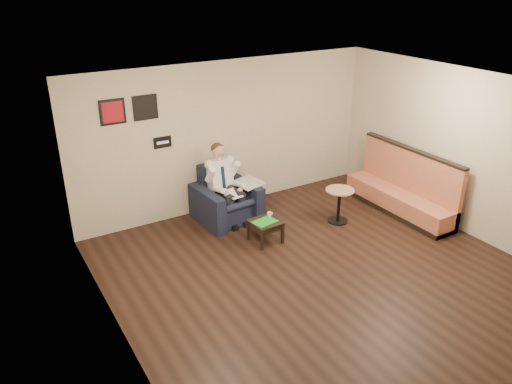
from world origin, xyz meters
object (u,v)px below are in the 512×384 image
armchair (226,195)px  coffee_mug (269,214)px  side_table (265,231)px  cafe_table (339,206)px  smartphone (263,217)px  seated_man (230,188)px  green_folder (265,222)px  banquette (401,182)px

armchair → coffee_mug: bearing=-76.0°
side_table → cafe_table: bearing=-2.2°
smartphone → side_table: bearing=-97.4°
seated_man → smartphone: size_ratio=11.26×
side_table → green_folder: size_ratio=1.22×
armchair → banquette: bearing=-29.7°
armchair → banquette: 3.27m
seated_man → banquette: 3.21m
armchair → green_folder: bearing=-86.9°
coffee_mug → smartphone: coffee_mug is taller
coffee_mug → cafe_table: (1.39, -0.17, -0.11)m
side_table → coffee_mug: (0.15, 0.11, 0.23)m
armchair → smartphone: armchair is taller
green_folder → banquette: size_ratio=0.16×
seated_man → coffee_mug: seated_man is taller
green_folder → banquette: 2.84m
coffee_mug → smartphone: 0.12m
seated_man → green_folder: seated_man is taller
armchair → side_table: size_ratio=2.16×
armchair → seated_man: (0.01, -0.13, 0.18)m
cafe_table → seated_man: bearing=149.6°
green_folder → banquette: bearing=-6.2°
side_table → green_folder: bearing=-143.8°
side_table → banquette: banquette is taller
smartphone → green_folder: bearing=-104.0°
seated_man → banquette: bearing=-27.7°
armchair → cafe_table: (1.71, -1.13, -0.18)m
armchair → banquette: size_ratio=0.43×
seated_man → side_table: 1.07m
banquette → cafe_table: (-1.25, 0.27, -0.28)m
smartphone → seated_man: bearing=111.2°
green_folder → banquette: (2.81, -0.31, 0.21)m
coffee_mug → smartphone: size_ratio=0.68×
seated_man → coffee_mug: bearing=-74.0°
side_table → smartphone: 0.24m
banquette → cafe_table: 1.31m
side_table → banquette: bearing=-6.7°
armchair → seated_man: size_ratio=0.75×
armchair → seated_man: 0.22m
armchair → smartphone: 0.96m
armchair → banquette: (2.96, -1.39, 0.11)m
seated_man → banquette: (2.95, -1.27, -0.07)m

